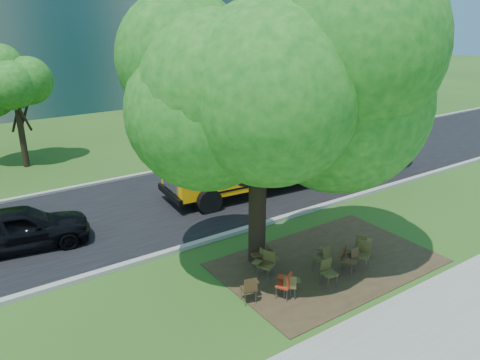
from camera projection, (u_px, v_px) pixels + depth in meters
ground at (294, 265)px, 15.14m from camera, size 160.00×160.00×0.00m
sidewalk at (430, 352)px, 11.24m from camera, size 60.00×4.00×0.04m
dirt_patch at (328, 263)px, 15.28m from camera, size 7.00×4.50×0.03m
asphalt_road at (191, 198)px, 20.58m from camera, size 80.00×8.00×0.04m
kerb_near at (242, 230)px, 17.45m from camera, size 80.00×0.25×0.14m
kerb_far at (152, 173)px, 23.75m from camera, size 80.00×0.25×0.14m
bg_tree_2 at (14, 87)px, 23.52m from camera, size 4.80×4.80×6.62m
bg_tree_3 at (248, 60)px, 28.58m from camera, size 5.60×5.60×7.84m
bg_tree_4 at (351, 65)px, 32.28m from camera, size 5.00×5.00×6.85m
main_tree at (259, 75)px, 13.41m from camera, size 7.20×7.20×9.64m
school_bus at (306, 145)px, 22.27m from camera, size 12.89×3.80×3.11m
chair_0 at (250, 287)px, 13.03m from camera, size 0.63×0.49×0.83m
chair_1 at (291, 284)px, 13.23m from camera, size 0.66×0.52×0.77m
chair_2 at (286, 283)px, 13.23m from camera, size 0.56×0.68×0.83m
chair_3 at (328, 270)px, 13.82m from camera, size 0.60×0.51×0.87m
chair_4 at (352, 255)px, 14.72m from camera, size 0.55×0.53×0.83m
chair_5 at (347, 257)px, 14.44m from camera, size 0.65×0.75×0.96m
chair_6 at (362, 252)px, 14.84m from camera, size 0.74×0.61×0.91m
chair_7 at (362, 242)px, 15.65m from camera, size 0.65×0.52×0.78m
chair_8 at (266, 258)px, 14.41m from camera, size 0.56×0.70×0.95m
chair_9 at (266, 262)px, 14.25m from camera, size 0.70×0.61×0.89m
chair_10 at (266, 258)px, 14.61m from camera, size 0.47×0.52×0.80m
chair_11 at (324, 255)px, 14.56m from camera, size 0.65×0.66×0.97m
black_car at (19, 228)px, 15.96m from camera, size 4.82×2.58×1.56m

